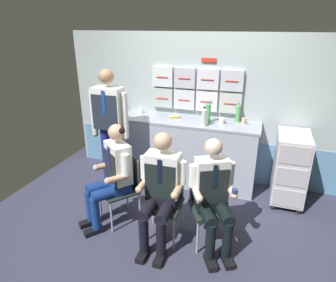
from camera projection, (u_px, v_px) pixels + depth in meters
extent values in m
cube|color=#343449|center=(176.00, 227.00, 3.55)|extent=(4.80, 4.80, 0.04)
cube|color=#A1AFB1|center=(204.00, 109.00, 4.36)|extent=(4.20, 0.06, 2.15)
cube|color=#5B8BAF|center=(201.00, 156.00, 4.60)|extent=(4.12, 0.01, 0.65)
cube|color=#A6B2AD|center=(163.00, 98.00, 4.44)|extent=(0.31, 0.06, 0.29)
cylinder|color=red|center=(162.00, 98.00, 4.40)|extent=(0.17, 0.01, 0.01)
cube|color=silver|center=(184.00, 99.00, 4.34)|extent=(0.31, 0.06, 0.29)
cylinder|color=red|center=(184.00, 100.00, 4.30)|extent=(0.17, 0.01, 0.01)
cube|color=silver|center=(207.00, 101.00, 4.24)|extent=(0.31, 0.06, 0.29)
cylinder|color=red|center=(206.00, 102.00, 4.20)|extent=(0.17, 0.01, 0.01)
cube|color=#B4B5B0|center=(230.00, 103.00, 4.14)|extent=(0.31, 0.06, 0.29)
cylinder|color=red|center=(230.00, 104.00, 4.11)|extent=(0.17, 0.01, 0.01)
cube|color=silver|center=(163.00, 77.00, 4.32)|extent=(0.31, 0.06, 0.29)
cylinder|color=red|center=(162.00, 77.00, 4.29)|extent=(0.17, 0.01, 0.01)
cube|color=#AFAABB|center=(185.00, 78.00, 4.22)|extent=(0.31, 0.06, 0.29)
cylinder|color=red|center=(184.00, 78.00, 4.19)|extent=(0.17, 0.01, 0.01)
cube|color=silver|center=(208.00, 79.00, 4.12)|extent=(0.31, 0.06, 0.29)
cylinder|color=red|center=(207.00, 80.00, 4.09)|extent=(0.17, 0.01, 0.01)
cube|color=#B0B3C1|center=(232.00, 81.00, 4.02)|extent=(0.31, 0.06, 0.29)
cylinder|color=red|center=(232.00, 81.00, 3.99)|extent=(0.17, 0.01, 0.01)
cube|color=red|center=(209.00, 60.00, 4.04)|extent=(0.20, 0.02, 0.05)
cube|color=#A1A6B8|center=(187.00, 153.00, 4.37)|extent=(1.97, 0.52, 0.94)
cube|color=#9197A9|center=(188.00, 121.00, 4.19)|extent=(2.01, 0.53, 0.03)
sphere|color=black|center=(273.00, 207.00, 3.84)|extent=(0.07, 0.07, 0.07)
sphere|color=black|center=(298.00, 211.00, 3.75)|extent=(0.07, 0.07, 0.07)
sphere|color=black|center=(273.00, 186.00, 4.33)|extent=(0.07, 0.07, 0.07)
sphere|color=black|center=(296.00, 189.00, 4.24)|extent=(0.07, 0.07, 0.07)
cube|color=silver|center=(290.00, 166.00, 3.86)|extent=(0.40, 0.64, 0.88)
cube|color=#AFA9B1|center=(288.00, 199.00, 3.69)|extent=(0.35, 0.01, 0.24)
cube|color=#AFA9B1|center=(291.00, 178.00, 3.58)|extent=(0.35, 0.01, 0.24)
cube|color=#AFA9B1|center=(295.00, 156.00, 3.47)|extent=(0.35, 0.01, 0.24)
cylinder|color=#28282D|center=(297.00, 145.00, 3.44)|extent=(0.32, 0.02, 0.02)
cylinder|color=#A8AAAF|center=(100.00, 202.00, 3.64)|extent=(0.02, 0.02, 0.40)
cylinder|color=#A8AAAF|center=(111.00, 218.00, 3.36)|extent=(0.02, 0.02, 0.40)
cylinder|color=#A8AAAF|center=(127.00, 194.00, 3.82)|extent=(0.02, 0.02, 0.40)
cylinder|color=#A8AAAF|center=(140.00, 208.00, 3.53)|extent=(0.02, 0.02, 0.40)
cube|color=#1C2925|center=(119.00, 190.00, 3.51)|extent=(0.56, 0.56, 0.02)
cube|color=#1C2925|center=(132.00, 170.00, 3.52)|extent=(0.30, 0.26, 0.40)
cylinder|color=#A8AAAF|center=(125.00, 165.00, 3.66)|extent=(0.02, 0.02, 0.40)
cylinder|color=#A8AAAF|center=(138.00, 177.00, 3.38)|extent=(0.02, 0.02, 0.40)
cube|color=black|center=(89.00, 223.00, 3.54)|extent=(0.21, 0.23, 0.06)
cube|color=black|center=(94.00, 231.00, 3.40)|extent=(0.21, 0.23, 0.06)
cylinder|color=navy|center=(90.00, 206.00, 3.47)|extent=(0.10, 0.10, 0.39)
cylinder|color=navy|center=(95.00, 214.00, 3.33)|extent=(0.10, 0.10, 0.39)
cylinder|color=navy|center=(102.00, 186.00, 3.48)|extent=(0.33, 0.37, 0.13)
cylinder|color=navy|center=(108.00, 193.00, 3.33)|extent=(0.33, 0.37, 0.13)
cube|color=navy|center=(118.00, 185.00, 3.48)|extent=(0.38, 0.36, 0.12)
cube|color=white|center=(118.00, 162.00, 3.38)|extent=(0.39, 0.37, 0.46)
cube|color=black|center=(110.00, 167.00, 3.35)|extent=(0.25, 0.21, 0.37)
cube|color=navy|center=(109.00, 158.00, 3.30)|extent=(0.04, 0.03, 0.26)
cylinder|color=white|center=(111.00, 152.00, 3.53)|extent=(0.08, 0.08, 0.25)
cylinder|color=tan|center=(105.00, 166.00, 3.51)|extent=(0.20, 0.22, 0.07)
sphere|color=tan|center=(96.00, 168.00, 3.46)|extent=(0.08, 0.08, 0.08)
cylinder|color=white|center=(126.00, 165.00, 3.20)|extent=(0.08, 0.08, 0.25)
cylinder|color=tan|center=(117.00, 178.00, 3.22)|extent=(0.20, 0.22, 0.07)
sphere|color=tan|center=(108.00, 181.00, 3.17)|extent=(0.08, 0.08, 0.08)
sphere|color=tan|center=(116.00, 132.00, 3.25)|extent=(0.18, 0.18, 0.18)
ellipsoid|color=black|center=(117.00, 131.00, 3.25)|extent=(0.24, 0.24, 0.13)
cylinder|color=#A8AAAF|center=(142.00, 228.00, 3.19)|extent=(0.02, 0.02, 0.40)
cylinder|color=#A8AAAF|center=(174.00, 234.00, 3.09)|extent=(0.02, 0.02, 0.40)
cylinder|color=#A8AAAF|center=(153.00, 209.00, 3.51)|extent=(0.02, 0.02, 0.40)
cylinder|color=#A8AAAF|center=(182.00, 214.00, 3.41)|extent=(0.02, 0.02, 0.40)
cube|color=#1C2925|center=(163.00, 205.00, 3.22)|extent=(0.41, 0.41, 0.02)
cube|color=#1C2925|center=(168.00, 180.00, 3.31)|extent=(0.37, 0.04, 0.40)
cylinder|color=#A8AAAF|center=(152.00, 178.00, 3.35)|extent=(0.02, 0.02, 0.40)
cylinder|color=#A8AAAF|center=(183.00, 183.00, 3.25)|extent=(0.02, 0.02, 0.40)
cube|color=black|center=(143.00, 254.00, 3.05)|extent=(0.10, 0.22, 0.06)
cube|color=black|center=(160.00, 258.00, 3.00)|extent=(0.10, 0.22, 0.06)
cylinder|color=black|center=(144.00, 234.00, 3.01)|extent=(0.10, 0.10, 0.39)
cylinder|color=black|center=(161.00, 238.00, 2.95)|extent=(0.10, 0.10, 0.39)
cylinder|color=black|center=(149.00, 207.00, 3.07)|extent=(0.14, 0.38, 0.13)
cylinder|color=black|center=(166.00, 210.00, 3.02)|extent=(0.14, 0.38, 0.13)
cube|color=black|center=(163.00, 199.00, 3.20)|extent=(0.34, 0.21, 0.12)
cube|color=white|center=(163.00, 174.00, 3.10)|extent=(0.36, 0.21, 0.47)
cube|color=black|center=(160.00, 182.00, 3.03)|extent=(0.33, 0.02, 0.38)
cube|color=black|center=(159.00, 172.00, 2.97)|extent=(0.04, 0.01, 0.27)
cylinder|color=white|center=(144.00, 167.00, 3.14)|extent=(0.08, 0.08, 0.26)
cylinder|color=tan|center=(143.00, 185.00, 3.10)|extent=(0.07, 0.24, 0.07)
sphere|color=tan|center=(139.00, 190.00, 3.00)|extent=(0.08, 0.08, 0.08)
cylinder|color=white|center=(182.00, 173.00, 3.03)|extent=(0.08, 0.08, 0.26)
cylinder|color=tan|center=(177.00, 190.00, 2.99)|extent=(0.07, 0.24, 0.07)
sphere|color=tan|center=(174.00, 195.00, 2.90)|extent=(0.08, 0.08, 0.08)
sphere|color=tan|center=(163.00, 142.00, 2.97)|extent=(0.19, 0.19, 0.19)
ellipsoid|color=tan|center=(163.00, 139.00, 2.97)|extent=(0.19, 0.17, 0.13)
cylinder|color=#A8AAAF|center=(197.00, 238.00, 3.04)|extent=(0.02, 0.02, 0.40)
cylinder|color=#A8AAAF|center=(231.00, 234.00, 3.10)|extent=(0.02, 0.02, 0.40)
cylinder|color=#A8AAAF|center=(190.00, 217.00, 3.37)|extent=(0.02, 0.02, 0.40)
cylinder|color=#A8AAAF|center=(220.00, 214.00, 3.43)|extent=(0.02, 0.02, 0.40)
cube|color=#1C2925|center=(210.00, 209.00, 3.16)|extent=(0.54, 0.54, 0.02)
cube|color=#1C2925|center=(206.00, 183.00, 3.25)|extent=(0.34, 0.20, 0.40)
cylinder|color=#A8AAAF|center=(191.00, 184.00, 3.22)|extent=(0.02, 0.02, 0.40)
cylinder|color=#A8AAAF|center=(222.00, 182.00, 3.27)|extent=(0.02, 0.02, 0.40)
cube|color=black|center=(210.00, 262.00, 2.96)|extent=(0.18, 0.24, 0.06)
cube|color=black|center=(227.00, 260.00, 2.98)|extent=(0.18, 0.24, 0.06)
cylinder|color=black|center=(210.00, 241.00, 2.91)|extent=(0.10, 0.10, 0.39)
cylinder|color=black|center=(227.00, 239.00, 2.93)|extent=(0.10, 0.10, 0.39)
cylinder|color=black|center=(207.00, 214.00, 2.98)|extent=(0.28, 0.37, 0.13)
cylinder|color=black|center=(223.00, 212.00, 3.00)|extent=(0.28, 0.37, 0.13)
cube|color=black|center=(211.00, 203.00, 3.13)|extent=(0.37, 0.32, 0.12)
cube|color=white|center=(212.00, 179.00, 3.04)|extent=(0.38, 0.32, 0.45)
cube|color=black|center=(214.00, 186.00, 2.97)|extent=(0.28, 0.15, 0.36)
cube|color=black|center=(215.00, 177.00, 2.92)|extent=(0.04, 0.03, 0.25)
cylinder|color=white|center=(193.00, 176.00, 3.00)|extent=(0.08, 0.08, 0.24)
cylinder|color=beige|center=(197.00, 193.00, 2.96)|extent=(0.16, 0.23, 0.07)
sphere|color=beige|center=(199.00, 198.00, 2.87)|extent=(0.08, 0.08, 0.08)
cylinder|color=white|center=(230.00, 173.00, 3.05)|extent=(0.08, 0.08, 0.24)
cylinder|color=beige|center=(231.00, 190.00, 3.01)|extent=(0.16, 0.23, 0.07)
sphere|color=beige|center=(234.00, 195.00, 2.92)|extent=(0.08, 0.08, 0.08)
cylinder|color=navy|center=(235.00, 192.00, 2.90)|extent=(0.06, 0.06, 0.06)
sphere|color=beige|center=(214.00, 147.00, 2.91)|extent=(0.18, 0.18, 0.18)
ellipsoid|color=tan|center=(213.00, 145.00, 2.92)|extent=(0.23, 0.22, 0.12)
cube|color=black|center=(108.00, 187.00, 4.30)|extent=(0.09, 0.24, 0.06)
cube|color=black|center=(120.00, 189.00, 4.25)|extent=(0.09, 0.24, 0.06)
cylinder|color=navy|center=(107.00, 157.00, 4.15)|extent=(0.12, 0.12, 0.89)
cylinder|color=navy|center=(118.00, 159.00, 4.10)|extent=(0.12, 0.12, 0.89)
cube|color=white|center=(109.00, 108.00, 3.86)|extent=(0.39, 0.23, 0.55)
cube|color=#1F2735|center=(104.00, 113.00, 3.77)|extent=(0.35, 0.02, 0.46)
cube|color=navy|center=(103.00, 103.00, 3.71)|extent=(0.04, 0.01, 0.31)
cylinder|color=white|center=(94.00, 113.00, 3.95)|extent=(0.08, 0.08, 0.61)
sphere|color=#A57C5B|center=(96.00, 134.00, 4.07)|extent=(0.08, 0.08, 0.08)
cylinder|color=white|center=(125.00, 116.00, 3.82)|extent=(0.08, 0.08, 0.61)
sphere|color=#A57C5B|center=(126.00, 138.00, 3.94)|extent=(0.08, 0.08, 0.08)
sphere|color=#A57C5B|center=(106.00, 76.00, 3.71)|extent=(0.19, 0.19, 0.19)
ellipsoid|color=tan|center=(107.00, 75.00, 3.71)|extent=(0.19, 0.18, 0.13)
cylinder|color=silver|center=(204.00, 118.00, 3.92)|extent=(0.07, 0.07, 0.22)
cone|color=silver|center=(204.00, 109.00, 3.87)|extent=(0.07, 0.07, 0.02)
cylinder|color=black|center=(205.00, 107.00, 3.86)|extent=(0.03, 0.03, 0.02)
cylinder|color=#48A556|center=(208.00, 113.00, 4.06)|extent=(0.07, 0.07, 0.26)
cone|color=#48A556|center=(209.00, 103.00, 4.00)|extent=(0.07, 0.07, 0.02)
cylinder|color=blue|center=(209.00, 102.00, 3.99)|extent=(0.03, 0.03, 0.02)
cylinder|color=#4F9F53|center=(238.00, 114.00, 4.09)|extent=(0.06, 0.06, 0.23)
cone|color=#4F9F53|center=(239.00, 105.00, 4.04)|extent=(0.06, 0.06, 0.02)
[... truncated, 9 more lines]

